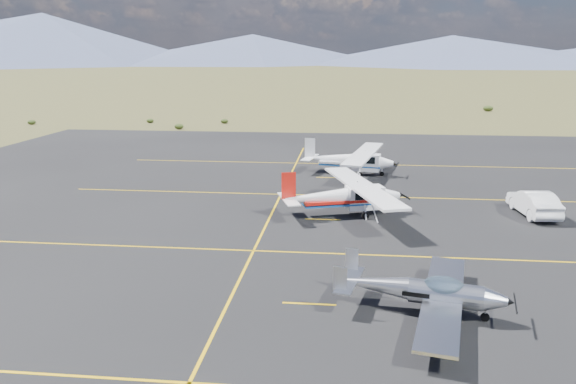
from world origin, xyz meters
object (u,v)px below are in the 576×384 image
(aircraft_plain, at_px, (350,159))
(sedan, at_px, (534,203))
(aircraft_low_wing, at_px, (425,291))
(aircraft_cessna, at_px, (344,196))

(aircraft_plain, distance_m, sedan, 14.68)
(sedan, bearing_deg, aircraft_plain, -50.25)
(aircraft_low_wing, bearing_deg, sedan, 71.95)
(aircraft_cessna, distance_m, sedan, 10.89)
(aircraft_cessna, distance_m, aircraft_plain, 11.52)
(aircraft_low_wing, relative_size, sedan, 1.85)
(aircraft_cessna, relative_size, aircraft_plain, 0.99)
(aircraft_cessna, relative_size, sedan, 2.34)
(aircraft_low_wing, distance_m, aircraft_cessna, 12.65)
(sedan, bearing_deg, aircraft_low_wing, 54.24)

